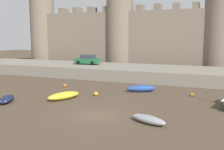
{
  "coord_description": "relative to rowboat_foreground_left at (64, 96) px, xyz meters",
  "views": [
    {
      "loc": [
        8.66,
        -18.67,
        6.33
      ],
      "look_at": [
        -0.88,
        5.3,
        2.5
      ],
      "focal_mm": 42.0,
      "sensor_mm": 36.0,
      "label": 1
    }
  ],
  "objects": [
    {
      "name": "ground_plane",
      "position": [
        5.49,
        -3.62,
        -0.37
      ],
      "size": [
        160.0,
        160.0,
        0.0
      ],
      "primitive_type": "plane",
      "color": "#4C3D2D"
    },
    {
      "name": "mooring_buoy_off_centre",
      "position": [
        12.01,
        6.13,
        -0.19
      ],
      "size": [
        0.37,
        0.37,
        0.37
      ],
      "primitive_type": "sphere",
      "color": "orange",
      "rests_on": "ground"
    },
    {
      "name": "quay_road",
      "position": [
        5.49,
        16.14,
        0.46
      ],
      "size": [
        66.28,
        10.0,
        1.67
      ],
      "primitive_type": "cube",
      "color": "gray",
      "rests_on": "ground"
    },
    {
      "name": "rowboat_midflat_centre",
      "position": [
        9.82,
        -4.13,
        -0.07
      ],
      "size": [
        3.03,
        2.01,
        0.58
      ],
      "color": "gray",
      "rests_on": "ground"
    },
    {
      "name": "rowboat_near_channel_left",
      "position": [
        6.38,
        6.35,
        0.04
      ],
      "size": [
        3.47,
        2.46,
        0.8
      ],
      "color": "#234793",
      "rests_on": "ground"
    },
    {
      "name": "mooring_buoy_near_shore",
      "position": [
        -3.27,
        5.51,
        -0.18
      ],
      "size": [
        0.38,
        0.38,
        0.38
      ],
      "primitive_type": "sphere",
      "color": "orange",
      "rests_on": "ground"
    },
    {
      "name": "mooring_buoy_mid_mud",
      "position": [
        2.42,
        2.53,
        -0.14
      ],
      "size": [
        0.46,
        0.46,
        0.46
      ],
      "primitive_type": "sphere",
      "color": "orange",
      "rests_on": "ground"
    },
    {
      "name": "car_quay_east",
      "position": [
        -5.74,
        16.68,
        2.07
      ],
      "size": [
        4.13,
        1.93,
        1.62
      ],
      "color": "#1E6638",
      "rests_on": "quay_road"
    },
    {
      "name": "rowboat_foreground_right",
      "position": [
        -4.55,
        -3.01,
        -0.08
      ],
      "size": [
        2.5,
        3.3,
        0.56
      ],
      "color": "#141E3D",
      "rests_on": "ground"
    },
    {
      "name": "rowboat_foreground_left",
      "position": [
        0.0,
        0.0,
        0.0
      ],
      "size": [
        2.71,
        3.93,
        0.71
      ],
      "color": "yellow",
      "rests_on": "ground"
    },
    {
      "name": "castle",
      "position": [
        5.49,
        26.37,
        6.39
      ],
      "size": [
        60.14,
        5.86,
        18.54
      ],
      "color": "#7A6B5B",
      "rests_on": "ground"
    }
  ]
}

